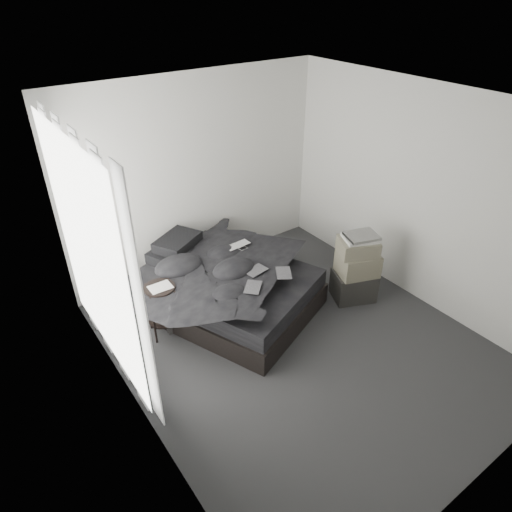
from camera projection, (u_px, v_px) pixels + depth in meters
floor at (297, 343)px, 5.13m from camera, size 3.60×4.20×0.01m
ceiling at (313, 108)px, 3.75m from camera, size 3.60×4.20×0.01m
wall_back at (197, 177)px, 5.89m from camera, size 3.60×0.01×2.60m
wall_left at (129, 312)px, 3.55m from camera, size 0.01×4.20×2.60m
wall_right at (421, 198)px, 5.33m from camera, size 0.01×4.20×2.60m
window_left at (91, 256)px, 4.16m from camera, size 0.02×2.00×2.30m
curtain_left at (98, 261)px, 4.22m from camera, size 0.06×2.12×2.48m
bed at (227, 297)px, 5.63m from camera, size 2.15×2.42×0.27m
mattress at (227, 281)px, 5.50m from camera, size 2.07×2.34×0.21m
duvet at (229, 267)px, 5.36m from camera, size 2.01×2.14×0.23m
pillow_lower at (174, 253)px, 5.72m from camera, size 0.71×0.60×0.14m
pillow_upper at (177, 242)px, 5.69m from camera, size 0.68×0.61×0.13m
laptop at (240, 242)px, 5.60m from camera, size 0.33×0.23×0.03m
comic_a at (253, 282)px, 4.90m from camera, size 0.30×0.29×0.01m
comic_b at (256, 265)px, 5.17m from camera, size 0.28×0.21×0.01m
comic_c at (284, 267)px, 5.13m from camera, size 0.28×0.30×0.01m
side_stand at (163, 310)px, 5.12m from camera, size 0.41×0.41×0.63m
papers at (160, 287)px, 4.95m from camera, size 0.25×0.19×0.01m
floor_books at (172, 322)px, 5.32m from camera, size 0.18×0.24×0.15m
box_lower at (354, 285)px, 5.77m from camera, size 0.62×0.56×0.37m
box_mid at (358, 264)px, 5.59m from camera, size 0.56×0.51×0.28m
box_upper at (358, 247)px, 5.46m from camera, size 0.56×0.52×0.20m
art_book_white at (360, 238)px, 5.40m from camera, size 0.47×0.43×0.04m
art_book_snake at (362, 236)px, 5.38m from camera, size 0.44×0.39×0.03m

